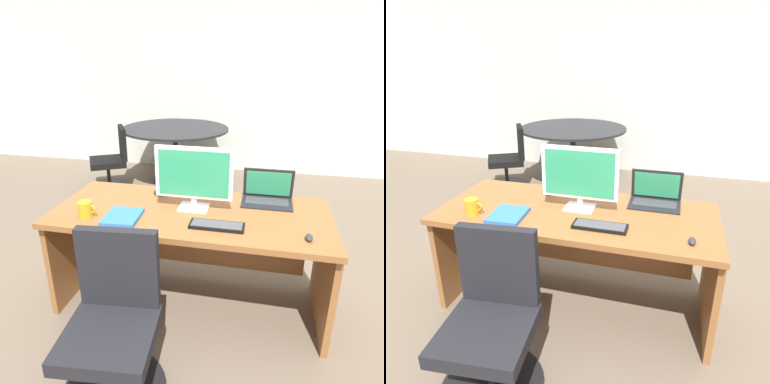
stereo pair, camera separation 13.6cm
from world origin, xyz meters
The scene contains 13 objects.
ground centered at (0.00, 1.50, 0.00)m, with size 12.00×12.00×0.00m, color #6B5B4C.
back_wall centered at (0.00, 3.33, 1.40)m, with size 10.00×0.10×2.80m, color silver.
desk centered at (0.00, 0.05, 0.54)m, with size 1.85×0.80×0.74m.
monitor centered at (0.01, 0.04, 0.98)m, with size 0.52×0.16×0.43m.
laptop centered at (0.50, 0.29, 0.81)m, with size 0.35×0.24×0.23m.
keyboard centered at (0.21, -0.20, 0.75)m, with size 0.33×0.12×0.02m.
mouse centered at (0.74, -0.25, 0.76)m, with size 0.04×0.07×0.03m.
desk_lamp centered at (-0.28, 0.24, 0.99)m, with size 0.12×0.14×0.34m.
book centered at (-0.40, -0.21, 0.76)m, with size 0.23×0.27×0.03m.
coffee_mug centered at (-0.64, -0.24, 0.80)m, with size 0.12×0.09×0.11m.
office_chair centered at (-0.24, -0.78, 0.35)m, with size 0.56×0.56×0.89m.
meeting_table centered at (-0.79, 2.55, 0.60)m, with size 1.47×1.47×0.78m.
meeting_chair_near centered at (-1.57, 2.12, 0.33)m, with size 0.64×0.63×0.83m.
Camera 2 is at (0.60, -2.05, 1.73)m, focal length 32.63 mm.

